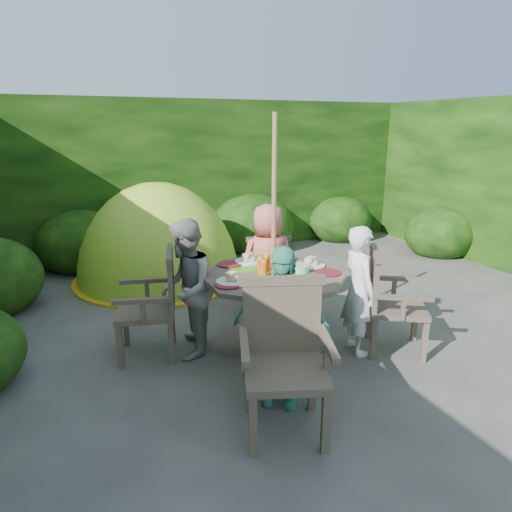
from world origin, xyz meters
name	(u,v)px	position (x,y,z in m)	size (l,w,h in m)	color
ground	(324,330)	(0.00, 0.00, 0.00)	(60.00, 60.00, 0.00)	#403E39
hedge_enclosure	(271,195)	(0.00, 1.33, 1.25)	(9.00, 9.00, 2.50)	black
patio_table	(274,287)	(-0.70, -0.22, 0.66)	(1.75, 1.75, 0.94)	#43382C
parasol_pole	(274,241)	(-0.71, -0.22, 1.10)	(0.04, 0.04, 2.20)	olive
garden_chair_right	(389,300)	(0.32, -0.60, 0.51)	(0.73, 0.75, 0.96)	#43382C
garden_chair_left	(155,302)	(-1.72, 0.19, 0.52)	(0.64, 0.69, 0.97)	#43382C
garden_chair_back	(267,271)	(-0.30, 0.81, 0.46)	(0.62, 0.58, 0.86)	#43382C
garden_chair_front	(284,355)	(-1.10, -1.23, 0.55)	(0.76, 0.72, 1.03)	#43382C
child_right	(359,290)	(0.04, -0.51, 0.61)	(0.45, 0.29, 1.23)	white
child_left	(186,289)	(-1.45, 0.07, 0.65)	(0.63, 0.49, 1.30)	gray
child_back	(268,263)	(-0.42, 0.53, 0.65)	(0.63, 0.41, 1.30)	#DE665B
child_front	(281,326)	(-1.00, -0.97, 0.63)	(0.74, 0.31, 1.27)	#4CB293
dome_tent	(161,278)	(-1.23, 2.38, 0.00)	(2.68, 2.68, 2.72)	#76D428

